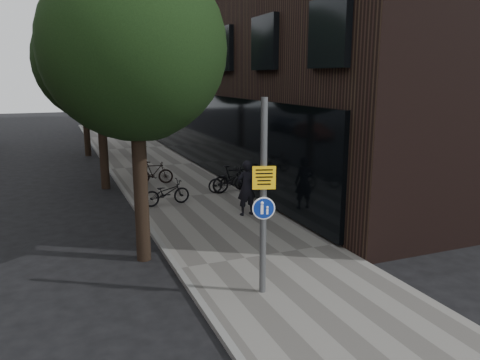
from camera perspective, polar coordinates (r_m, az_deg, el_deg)
ground at (r=9.55m, az=10.17°, el=-16.74°), size 120.00×120.00×0.00m
sidewalk at (r=18.24m, az=-6.04°, el=-2.09°), size 4.50×60.00×0.12m
curb_edge at (r=17.77m, az=-13.03°, el=-2.72°), size 0.15×60.00×0.13m
building_right_dark_brick at (r=32.09m, az=2.30°, el=20.32°), size 12.00×40.00×18.00m
street_tree_near at (r=11.81m, az=-12.50°, el=14.52°), size 4.40×4.40×7.50m
street_tree_mid at (r=20.23m, az=-16.76°, el=13.35°), size 5.00×5.00×7.80m
street_tree_far at (r=29.20m, az=-18.56°, el=12.82°), size 5.00×5.00×7.80m
signpost at (r=9.61m, az=2.86°, el=-2.17°), size 0.46×0.17×4.12m
pedestrian at (r=15.41m, az=0.77°, el=-0.97°), size 0.72×0.51×1.85m
parked_bike_facade_near at (r=18.72m, az=-1.46°, el=-0.01°), size 1.81×0.82×0.92m
parked_bike_facade_far at (r=18.59m, az=-0.85°, el=0.18°), size 1.86×0.71×1.09m
parked_bike_curb_near at (r=16.94m, az=-8.95°, el=-1.53°), size 1.77×0.78×0.90m
parked_bike_curb_far at (r=20.38m, az=-10.44°, el=0.90°), size 1.68×0.86×0.97m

